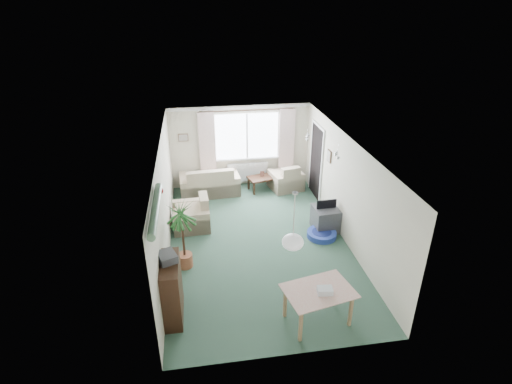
{
  "coord_description": "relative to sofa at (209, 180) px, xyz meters",
  "views": [
    {
      "loc": [
        -1.26,
        -7.64,
        5.11
      ],
      "look_at": [
        0.0,
        0.3,
        1.15
      ],
      "focal_mm": 28.0,
      "sensor_mm": 36.0,
      "label": 1
    }
  ],
  "objects": [
    {
      "name": "houseplant",
      "position": [
        -0.7,
        -3.4,
        0.37
      ],
      "size": [
        0.83,
        0.83,
        1.58
      ],
      "primitive_type": "cylinder",
      "rotation": [
        0.0,
        0.0,
        -0.27
      ],
      "color": "#1D5524",
      "rests_on": "ground"
    },
    {
      "name": "gift_box",
      "position": [
        1.64,
        -5.43,
        0.3
      ],
      "size": [
        0.27,
        0.21,
        0.12
      ],
      "primitive_type": "cube",
      "rotation": [
        0.0,
        0.0,
        -0.12
      ],
      "color": "silver",
      "rests_on": "dining_table"
    },
    {
      "name": "wall_picture_right",
      "position": [
        2.93,
        -1.55,
        1.13
      ],
      "size": [
        0.03,
        0.24,
        0.3
      ],
      "primitive_type": "cube",
      "color": "brown"
    },
    {
      "name": "bauble_cluster_b",
      "position": [
        2.55,
        -3.05,
        1.8
      ],
      "size": [
        0.2,
        0.2,
        0.2
      ],
      "primitive_type": "sphere",
      "color": "silver"
    },
    {
      "name": "dining_table",
      "position": [
        1.56,
        -5.35,
        -0.09
      ],
      "size": [
        1.17,
        0.9,
        0.65
      ],
      "primitive_type": "cube",
      "rotation": [
        0.0,
        0.0,
        0.21
      ],
      "color": "#9F7056",
      "rests_on": "ground"
    },
    {
      "name": "hifi_box",
      "position": [
        -0.91,
        -4.74,
        0.78
      ],
      "size": [
        0.39,
        0.43,
        0.14
      ],
      "primitive_type": "cube",
      "rotation": [
        0.0,
        0.0,
        0.37
      ],
      "color": "#3A3A3F",
      "rests_on": "bookshelf"
    },
    {
      "name": "window",
      "position": [
        1.15,
        0.48,
        1.08
      ],
      "size": [
        1.8,
        0.03,
        1.3
      ],
      "primitive_type": "cube",
      "color": "white"
    },
    {
      "name": "curtain_rod",
      "position": [
        1.15,
        0.4,
        1.85
      ],
      "size": [
        2.6,
        0.03,
        0.03
      ],
      "primitive_type": "cube",
      "color": "black"
    },
    {
      "name": "pendant_lamp",
      "position": [
        1.15,
        -5.05,
        1.06
      ],
      "size": [
        0.36,
        0.36,
        0.36
      ],
      "primitive_type": "sphere",
      "color": "white"
    },
    {
      "name": "bauble_cluster_a",
      "position": [
        2.25,
        -1.85,
        1.8
      ],
      "size": [
        0.2,
        0.2,
        0.2
      ],
      "primitive_type": "sphere",
      "color": "silver"
    },
    {
      "name": "coffee_table",
      "position": [
        1.57,
        0.0,
        -0.21
      ],
      "size": [
        1.0,
        0.72,
        0.41
      ],
      "primitive_type": "cube",
      "rotation": [
        0.0,
        0.0,
        0.26
      ],
      "color": "black",
      "rests_on": "ground"
    },
    {
      "name": "photo_frame",
      "position": [
        1.53,
        0.04,
        0.07
      ],
      "size": [
        0.12,
        0.04,
        0.16
      ],
      "primitive_type": "cube",
      "rotation": [
        0.0,
        0.0,
        -0.2
      ],
      "color": "brown",
      "rests_on": "coffee_table"
    },
    {
      "name": "curtain_right",
      "position": [
        2.3,
        0.38,
        0.85
      ],
      "size": [
        0.45,
        0.08,
        2.0
      ],
      "primitive_type": "cube",
      "color": "beige"
    },
    {
      "name": "curtain_left",
      "position": [
        0.0,
        0.38,
        0.85
      ],
      "size": [
        0.45,
        0.08,
        2.0
      ],
      "primitive_type": "cube",
      "color": "beige"
    },
    {
      "name": "bookshelf",
      "position": [
        -0.89,
        -4.81,
        0.15
      ],
      "size": [
        0.31,
        0.92,
        1.12
      ],
      "primitive_type": "cube",
      "rotation": [
        0.0,
        0.0,
        -0.0
      ],
      "color": "black",
      "rests_on": "ground"
    },
    {
      "name": "ground",
      "position": [
        0.95,
        -2.75,
        -0.42
      ],
      "size": [
        6.5,
        6.5,
        0.0
      ],
      "primitive_type": "plane",
      "color": "#2D4B3C"
    },
    {
      "name": "doorway",
      "position": [
        2.94,
        -0.55,
        0.58
      ],
      "size": [
        0.03,
        0.95,
        2.0
      ],
      "primitive_type": "cube",
      "color": "black"
    },
    {
      "name": "tv_cube",
      "position": [
        2.65,
        -2.41,
        -0.13
      ],
      "size": [
        0.6,
        0.65,
        0.57
      ],
      "primitive_type": "cube",
      "rotation": [
        0.0,
        0.0,
        0.04
      ],
      "color": "#303034",
      "rests_on": "ground"
    },
    {
      "name": "radiator",
      "position": [
        1.15,
        0.44,
        -0.02
      ],
      "size": [
        1.2,
        0.1,
        0.55
      ],
      "primitive_type": "cube",
      "color": "white"
    },
    {
      "name": "armchair_left",
      "position": [
        -0.55,
        -1.8,
        -0.01
      ],
      "size": [
        0.9,
        0.95,
        0.81
      ],
      "primitive_type": "cube",
      "rotation": [
        0.0,
        0.0,
        -1.53
      ],
      "color": "#C1B692",
      "rests_on": "ground"
    },
    {
      "name": "tinsel_garland",
      "position": [
        -0.97,
        -5.05,
        1.86
      ],
      "size": [
        1.6,
        1.6,
        0.12
      ],
      "primitive_type": "cylinder",
      "color": "#196626"
    },
    {
      "name": "wall_picture_back",
      "position": [
        -0.65,
        0.48,
        1.13
      ],
      "size": [
        0.28,
        0.03,
        0.22
      ],
      "primitive_type": "cube",
      "color": "brown"
    },
    {
      "name": "pet_bed",
      "position": [
        2.47,
        -2.75,
        -0.35
      ],
      "size": [
        0.89,
        0.89,
        0.14
      ],
      "primitive_type": "cylinder",
      "rotation": [
        0.0,
        0.0,
        0.36
      ],
      "color": "#2256A0",
      "rests_on": "ground"
    },
    {
      "name": "sofa",
      "position": [
        0.0,
        0.0,
        0.0
      ],
      "size": [
        1.71,
        0.98,
        0.83
      ],
      "primitive_type": "cube",
      "rotation": [
        0.0,
        0.0,
        3.2
      ],
      "color": "beige",
      "rests_on": "ground"
    },
    {
      "name": "armchair_corner",
      "position": [
        2.22,
        -0.02,
        -0.03
      ],
      "size": [
        1.02,
        0.99,
        0.78
      ],
      "primitive_type": "cube",
      "rotation": [
        0.0,
        0.0,
        3.35
      ],
      "color": "beige",
      "rests_on": "ground"
    }
  ]
}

